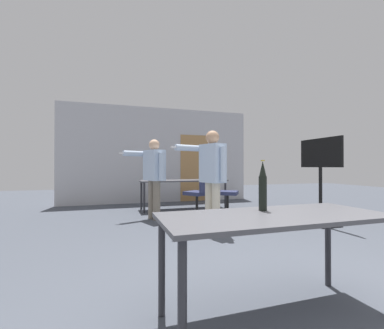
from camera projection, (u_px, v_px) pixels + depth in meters
back_wall at (160, 155)px, 7.72m from camera, size 5.65×0.12×2.83m
conference_table_near at (275, 225)px, 1.81m from camera, size 1.63×0.67×0.73m
conference_table_far at (184, 182)px, 6.45m from camera, size 2.16×0.70×0.73m
tv_screen at (321, 173)px, 4.70m from camera, size 0.44×0.95×1.59m
person_far_watching at (212, 171)px, 4.21m from camera, size 0.87×0.60×1.66m
person_near_casual at (154, 172)px, 5.21m from camera, size 0.90×0.67×1.62m
office_chair_far_right at (200, 195)px, 5.71m from camera, size 0.66×0.68×0.93m
office_chair_far_left at (224, 194)px, 6.05m from camera, size 0.68×0.67×0.91m
beer_bottle at (263, 187)px, 1.96m from camera, size 0.06×0.06×0.39m
drink_cup at (205, 178)px, 6.60m from camera, size 0.09×0.09×0.11m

